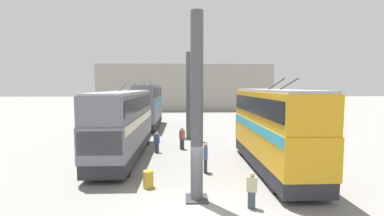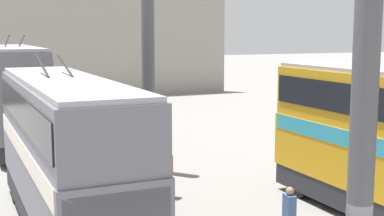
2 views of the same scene
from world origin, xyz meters
The scene contains 12 objects.
ground_plane centered at (0.00, 0.00, 0.00)m, with size 240.00×240.00×0.00m, color gray.
depot_back_wall centered at (41.88, 0.00, 4.82)m, with size 0.50×36.00×9.64m.
support_column_near centered at (1.15, 0.00, 4.07)m, with size 1.01×1.01×8.39m.
support_column_far centered at (14.48, 0.00, 4.07)m, with size 1.01×1.01×8.39m.
bus_left_far centered at (5.04, -4.84, 2.82)m, with size 9.82×2.54×5.58m.
bus_right_near centered at (8.35, 4.84, 2.74)m, with size 11.15×2.54×5.40m.
bus_right_mid centered at (21.93, 4.84, 3.06)m, with size 9.80×2.54×5.99m.
person_aisle_midway centered at (10.54, 0.68, 0.97)m, with size 0.47×0.47×1.82m.
person_by_right_row centered at (9.52, 2.64, 0.86)m, with size 0.31×0.45×1.64m.
person_by_left_row centered at (0.23, -2.27, 0.83)m, with size 0.37×0.48×1.58m.
person_aisle_foreground centered at (4.76, -0.73, 0.95)m, with size 0.45×0.29×1.79m.
oil_drum centered at (2.62, 2.39, 0.44)m, with size 0.55×0.55×0.87m.
Camera 1 is at (-10.13, 0.64, 5.15)m, focal length 24.00 mm.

